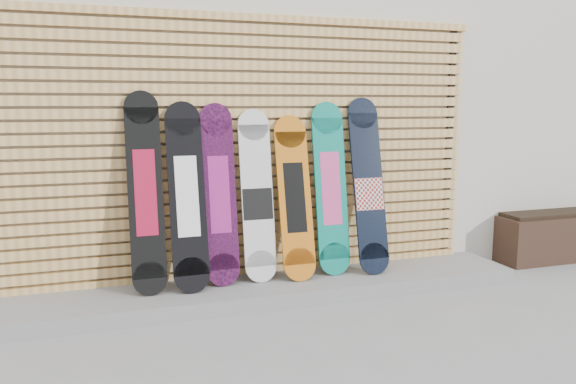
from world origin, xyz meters
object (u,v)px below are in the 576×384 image
at_px(snowboard_6, 368,187).
at_px(snowboard_2, 219,194).
at_px(snowboard_1, 187,196).
at_px(planter_box, 547,236).
at_px(snowboard_5, 331,188).
at_px(snowboard_4, 295,198).
at_px(snowboard_0, 145,193).
at_px(snowboard_3, 257,197).

bearing_deg(snowboard_6, snowboard_2, 177.75).
height_order(snowboard_1, snowboard_2, snowboard_1).
relative_size(planter_box, snowboard_5, 0.75).
xyz_separation_m(snowboard_4, snowboard_5, (0.34, 0.03, 0.06)).
distance_m(snowboard_0, snowboard_2, 0.58).
relative_size(snowboard_5, snowboard_6, 0.97).
bearing_deg(snowboard_3, snowboard_4, -6.54).
xyz_separation_m(snowboard_1, snowboard_5, (1.23, 0.05, -0.00)).
distance_m(snowboard_2, snowboard_6, 1.30).
height_order(snowboard_3, snowboard_5, snowboard_5).
bearing_deg(planter_box, snowboard_6, -176.83).
distance_m(snowboard_1, snowboard_3, 0.58).
distance_m(planter_box, snowboard_5, 2.49).
relative_size(snowboard_4, snowboard_6, 0.90).
height_order(planter_box, snowboard_1, snowboard_1).
relative_size(snowboard_2, snowboard_4, 1.07).
bearing_deg(snowboard_6, snowboard_0, 179.20).
bearing_deg(snowboard_4, snowboard_0, 179.49).
distance_m(snowboard_5, snowboard_6, 0.34).
relative_size(snowboard_0, snowboard_3, 1.10).
distance_m(snowboard_2, snowboard_3, 0.32).
bearing_deg(snowboard_4, planter_box, 2.08).
height_order(snowboard_0, snowboard_2, snowboard_0).
height_order(planter_box, snowboard_6, snowboard_6).
bearing_deg(snowboard_5, planter_box, 1.56).
xyz_separation_m(snowboard_3, snowboard_5, (0.65, -0.00, 0.04)).
relative_size(planter_box, snowboard_4, 0.81).
bearing_deg(snowboard_5, snowboard_0, -179.15).
height_order(snowboard_3, snowboard_6, snowboard_6).
relative_size(snowboard_1, snowboard_6, 0.98).
bearing_deg(snowboard_5, snowboard_2, 179.90).
bearing_deg(planter_box, snowboard_1, -178.23).
bearing_deg(snowboard_6, snowboard_4, 178.68).
bearing_deg(snowboard_6, snowboard_5, 171.56).
relative_size(snowboard_1, snowboard_2, 1.01).
bearing_deg(snowboard_1, planter_box, 1.77).
height_order(snowboard_0, snowboard_5, snowboard_0).
bearing_deg(snowboard_5, snowboard_3, 179.81).
bearing_deg(snowboard_1, snowboard_3, 4.82).
height_order(snowboard_1, snowboard_5, snowboard_1).
bearing_deg(snowboard_3, snowboard_1, -175.18).
relative_size(snowboard_0, snowboard_2, 1.07).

